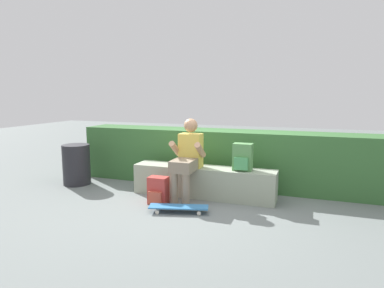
{
  "coord_description": "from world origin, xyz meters",
  "views": [
    {
      "loc": [
        1.55,
        -4.4,
        1.59
      ],
      "look_at": [
        -0.24,
        0.57,
        0.8
      ],
      "focal_mm": 31.49,
      "sensor_mm": 36.0,
      "label": 1
    }
  ],
  "objects_px": {
    "backpack_on_bench": "(243,157)",
    "bench_main": "(203,182)",
    "skateboard_near_person": "(179,207)",
    "backpack_on_ground": "(158,191)",
    "person_skater": "(187,156)",
    "trash_bin": "(76,164)"
  },
  "relations": [
    {
      "from": "backpack_on_bench",
      "to": "backpack_on_ground",
      "type": "height_order",
      "value": "backpack_on_bench"
    },
    {
      "from": "skateboard_near_person",
      "to": "person_skater",
      "type": "bearing_deg",
      "value": 99.01
    },
    {
      "from": "skateboard_near_person",
      "to": "trash_bin",
      "type": "height_order",
      "value": "trash_bin"
    },
    {
      "from": "skateboard_near_person",
      "to": "backpack_on_bench",
      "type": "xyz_separation_m",
      "value": [
        0.7,
        0.79,
        0.59
      ]
    },
    {
      "from": "bench_main",
      "to": "skateboard_near_person",
      "type": "relative_size",
      "value": 2.7
    },
    {
      "from": "bench_main",
      "to": "person_skater",
      "type": "distance_m",
      "value": 0.51
    },
    {
      "from": "backpack_on_bench",
      "to": "backpack_on_ground",
      "type": "relative_size",
      "value": 1.0
    },
    {
      "from": "bench_main",
      "to": "backpack_on_ground",
      "type": "relative_size",
      "value": 5.56
    },
    {
      "from": "backpack_on_ground",
      "to": "bench_main",
      "type": "bearing_deg",
      "value": 47.94
    },
    {
      "from": "trash_bin",
      "to": "backpack_on_ground",
      "type": "bearing_deg",
      "value": -15.36
    },
    {
      "from": "backpack_on_bench",
      "to": "bench_main",
      "type": "bearing_deg",
      "value": 179.11
    },
    {
      "from": "person_skater",
      "to": "trash_bin",
      "type": "xyz_separation_m",
      "value": [
        -2.15,
        0.14,
        -0.31
      ]
    },
    {
      "from": "person_skater",
      "to": "backpack_on_ground",
      "type": "height_order",
      "value": "person_skater"
    },
    {
      "from": "trash_bin",
      "to": "backpack_on_bench",
      "type": "bearing_deg",
      "value": 1.07
    },
    {
      "from": "backpack_on_bench",
      "to": "skateboard_near_person",
      "type": "bearing_deg",
      "value": -131.49
    },
    {
      "from": "skateboard_near_person",
      "to": "backpack_on_bench",
      "type": "distance_m",
      "value": 1.21
    },
    {
      "from": "bench_main",
      "to": "backpack_on_bench",
      "type": "xyz_separation_m",
      "value": [
        0.61,
        -0.01,
        0.43
      ]
    },
    {
      "from": "person_skater",
      "to": "bench_main",
      "type": "bearing_deg",
      "value": 47.91
    },
    {
      "from": "backpack_on_ground",
      "to": "trash_bin",
      "type": "bearing_deg",
      "value": 164.64
    },
    {
      "from": "backpack_on_ground",
      "to": "trash_bin",
      "type": "height_order",
      "value": "trash_bin"
    },
    {
      "from": "skateboard_near_person",
      "to": "backpack_on_ground",
      "type": "distance_m",
      "value": 0.49
    },
    {
      "from": "backpack_on_bench",
      "to": "person_skater",
      "type": "bearing_deg",
      "value": -165.99
    }
  ]
}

